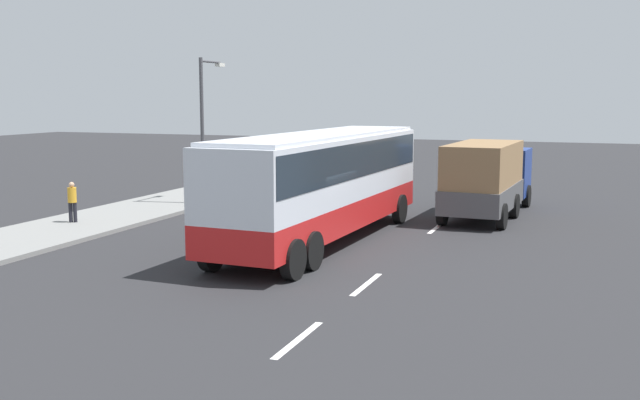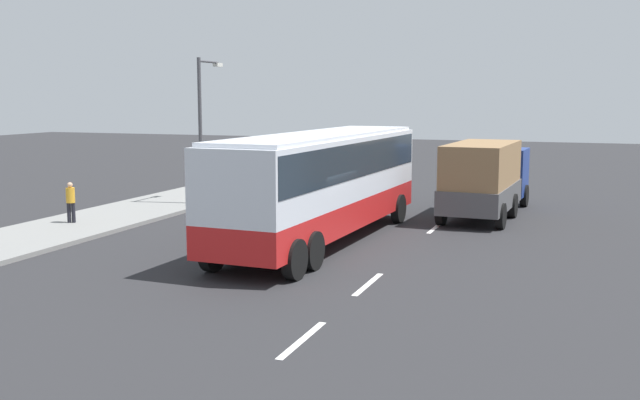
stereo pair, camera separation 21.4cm
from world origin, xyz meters
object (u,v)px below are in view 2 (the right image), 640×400
Objects in this scene: pedestrian_near_curb at (71,200)px; cargo_truck at (486,176)px; street_lamp at (203,119)px; coach_bus at (323,175)px.

cargo_truck is at bearing 91.54° from pedestrian_near_curb.
cargo_truck is 12.29m from street_lamp.
street_lamp is (-1.53, 11.99, 2.21)m from cargo_truck.
street_lamp is at bearing 55.15° from coach_bus.
coach_bus is 1.57× the size of cargo_truck.
cargo_truck is at bearing -82.72° from street_lamp.
coach_bus is 1.98× the size of street_lamp.
pedestrian_near_curb is (-0.45, 9.76, -1.23)m from coach_bus.
street_lamp is at bearing 100.43° from cargo_truck.
street_lamp reaches higher than coach_bus.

